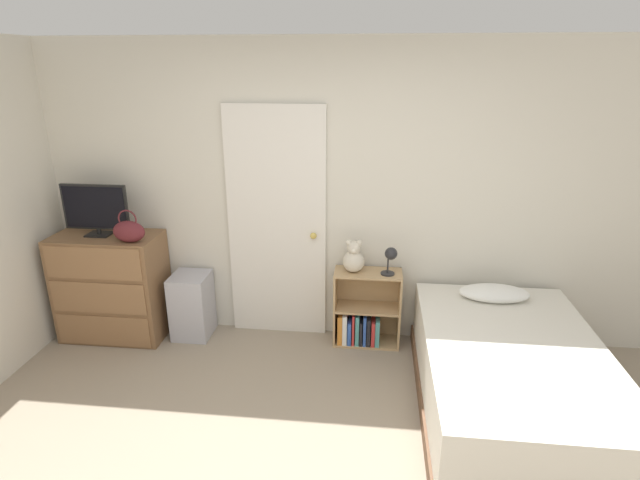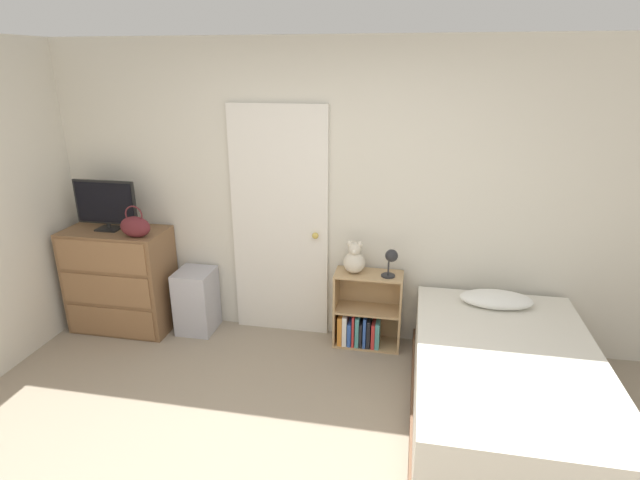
% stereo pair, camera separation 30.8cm
% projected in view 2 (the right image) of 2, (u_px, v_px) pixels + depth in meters
% --- Properties ---
extents(wall_back, '(10.00, 0.06, 2.55)m').
position_uv_depth(wall_back, '(323.00, 196.00, 4.23)').
color(wall_back, beige).
rests_on(wall_back, ground_plane).
extents(door_closed, '(0.85, 0.09, 2.04)m').
position_uv_depth(door_closed, '(280.00, 224.00, 4.33)').
color(door_closed, silver).
rests_on(door_closed, ground_plane).
extents(dresser, '(0.90, 0.48, 0.95)m').
position_uv_depth(dresser, '(121.00, 279.00, 4.55)').
color(dresser, brown).
rests_on(dresser, ground_plane).
extents(tv, '(0.57, 0.16, 0.44)m').
position_uv_depth(tv, '(106.00, 204.00, 4.34)').
color(tv, black).
rests_on(tv, dresser).
extents(handbag, '(0.27, 0.13, 0.28)m').
position_uv_depth(handbag, '(135.00, 226.00, 4.19)').
color(handbag, '#591E23').
rests_on(handbag, dresser).
extents(storage_bin, '(0.32, 0.34, 0.58)m').
position_uv_depth(storage_bin, '(197.00, 301.00, 4.55)').
color(storage_bin, '#ADADB7').
rests_on(storage_bin, ground_plane).
extents(bookshelf, '(0.57, 0.26, 0.67)m').
position_uv_depth(bookshelf, '(364.00, 318.00, 4.33)').
color(bookshelf, tan).
rests_on(bookshelf, ground_plane).
extents(teddy_bear, '(0.18, 0.18, 0.28)m').
position_uv_depth(teddy_bear, '(354.00, 259.00, 4.17)').
color(teddy_bear, beige).
rests_on(teddy_bear, bookshelf).
extents(desk_lamp, '(0.13, 0.13, 0.24)m').
position_uv_depth(desk_lamp, '(391.00, 258.00, 4.06)').
color(desk_lamp, '#262628').
rests_on(desk_lamp, bookshelf).
extents(bed, '(1.23, 1.95, 0.66)m').
position_uv_depth(bed, '(505.00, 387.00, 3.37)').
color(bed, brown).
rests_on(bed, ground_plane).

